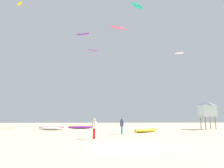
{
  "coord_description": "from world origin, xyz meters",
  "views": [
    {
      "loc": [
        -1.62,
        -13.3,
        1.76
      ],
      "look_at": [
        0.0,
        16.68,
        6.5
      ],
      "focal_mm": 34.12,
      "sensor_mm": 36.0,
      "label": 1
    }
  ],
  "objects_px": {
    "person_midground": "(122,125)",
    "kite_aloft_1": "(179,53)",
    "kite_aloft_6": "(83,34)",
    "kite_aloft_5": "(137,6)",
    "kite_grounded_near": "(51,128)",
    "kite_aloft_3": "(20,4)",
    "kite_grounded_mid": "(81,127)",
    "kite_grounded_far": "(146,130)",
    "person_foreground": "(94,127)",
    "kite_aloft_2": "(93,50)",
    "lifeguard_tower": "(207,109)",
    "kite_aloft_4": "(118,28)"
  },
  "relations": [
    {
      "from": "person_midground",
      "to": "kite_aloft_1",
      "type": "relative_size",
      "value": 0.67
    },
    {
      "from": "kite_aloft_6",
      "to": "kite_aloft_5",
      "type": "bearing_deg",
      "value": -26.53
    },
    {
      "from": "kite_aloft_1",
      "to": "kite_aloft_5",
      "type": "relative_size",
      "value": 0.79
    },
    {
      "from": "kite_aloft_1",
      "to": "kite_aloft_5",
      "type": "xyz_separation_m",
      "value": [
        -13.94,
        -15.3,
        4.69
      ]
    },
    {
      "from": "kite_grounded_near",
      "to": "kite_aloft_3",
      "type": "distance_m",
      "value": 25.48
    },
    {
      "from": "kite_grounded_mid",
      "to": "kite_aloft_1",
      "type": "bearing_deg",
      "value": 38.68
    },
    {
      "from": "kite_grounded_far",
      "to": "kite_aloft_6",
      "type": "xyz_separation_m",
      "value": [
        -9.48,
        18.25,
        19.44
      ]
    },
    {
      "from": "person_foreground",
      "to": "kite_aloft_3",
      "type": "bearing_deg",
      "value": 147.23
    },
    {
      "from": "person_foreground",
      "to": "person_midground",
      "type": "xyz_separation_m",
      "value": [
        2.83,
        4.94,
        -0.02
      ]
    },
    {
      "from": "kite_grounded_far",
      "to": "kite_grounded_mid",
      "type": "bearing_deg",
      "value": 134.64
    },
    {
      "from": "person_foreground",
      "to": "kite_aloft_6",
      "type": "xyz_separation_m",
      "value": [
        -3.42,
        26.06,
        18.72
      ]
    },
    {
      "from": "person_midground",
      "to": "kite_grounded_near",
      "type": "bearing_deg",
      "value": 156.43
    },
    {
      "from": "person_foreground",
      "to": "kite_aloft_2",
      "type": "bearing_deg",
      "value": 113.14
    },
    {
      "from": "person_foreground",
      "to": "kite_aloft_6",
      "type": "bearing_deg",
      "value": 118.04
    },
    {
      "from": "lifeguard_tower",
      "to": "kite_aloft_3",
      "type": "distance_m",
      "value": 38.05
    },
    {
      "from": "lifeguard_tower",
      "to": "kite_aloft_6",
      "type": "bearing_deg",
      "value": 147.47
    },
    {
      "from": "kite_grounded_near",
      "to": "kite_aloft_5",
      "type": "height_order",
      "value": "kite_aloft_5"
    },
    {
      "from": "kite_grounded_near",
      "to": "kite_grounded_mid",
      "type": "height_order",
      "value": "kite_grounded_mid"
    },
    {
      "from": "lifeguard_tower",
      "to": "kite_aloft_6",
      "type": "distance_m",
      "value": 29.03
    },
    {
      "from": "kite_grounded_mid",
      "to": "kite_aloft_5",
      "type": "xyz_separation_m",
      "value": [
        10.19,
        4.02,
        23.36
      ]
    },
    {
      "from": "person_midground",
      "to": "kite_grounded_mid",
      "type": "bearing_deg",
      "value": 132.17
    },
    {
      "from": "kite_grounded_far",
      "to": "kite_aloft_2",
      "type": "xyz_separation_m",
      "value": [
        -7.05,
        14.09,
        14.51
      ]
    },
    {
      "from": "kite_grounded_near",
      "to": "kite_aloft_1",
      "type": "bearing_deg",
      "value": 39.27
    },
    {
      "from": "person_midground",
      "to": "kite_grounded_near",
      "type": "xyz_separation_m",
      "value": [
        -9.25,
        8.0,
        -0.74
      ]
    },
    {
      "from": "kite_grounded_near",
      "to": "kite_aloft_1",
      "type": "relative_size",
      "value": 1.63
    },
    {
      "from": "kite_grounded_far",
      "to": "kite_aloft_6",
      "type": "bearing_deg",
      "value": 117.44
    },
    {
      "from": "person_midground",
      "to": "kite_aloft_5",
      "type": "xyz_separation_m",
      "value": [
        4.82,
        15.6,
        22.64
      ]
    },
    {
      "from": "kite_grounded_far",
      "to": "kite_aloft_2",
      "type": "bearing_deg",
      "value": 116.57
    },
    {
      "from": "kite_grounded_mid",
      "to": "kite_aloft_1",
      "type": "relative_size",
      "value": 1.79
    },
    {
      "from": "person_midground",
      "to": "kite_grounded_near",
      "type": "relative_size",
      "value": 0.41
    },
    {
      "from": "person_foreground",
      "to": "kite_aloft_3",
      "type": "relative_size",
      "value": 0.89
    },
    {
      "from": "kite_grounded_mid",
      "to": "kite_aloft_6",
      "type": "relative_size",
      "value": 1.39
    },
    {
      "from": "kite_aloft_2",
      "to": "kite_aloft_5",
      "type": "distance_m",
      "value": 12.43
    },
    {
      "from": "kite_grounded_mid",
      "to": "lifeguard_tower",
      "type": "bearing_deg",
      "value": -9.62
    },
    {
      "from": "kite_aloft_2",
      "to": "kite_aloft_3",
      "type": "distance_m",
      "value": 16.38
    },
    {
      "from": "person_midground",
      "to": "kite_grounded_far",
      "type": "height_order",
      "value": "person_midground"
    },
    {
      "from": "kite_aloft_2",
      "to": "kite_aloft_4",
      "type": "distance_m",
      "value": 9.1
    },
    {
      "from": "kite_aloft_3",
      "to": "kite_aloft_6",
      "type": "relative_size",
      "value": 0.59
    },
    {
      "from": "kite_aloft_1",
      "to": "kite_aloft_4",
      "type": "bearing_deg",
      "value": -149.59
    },
    {
      "from": "kite_aloft_4",
      "to": "kite_aloft_6",
      "type": "relative_size",
      "value": 1.27
    },
    {
      "from": "kite_grounded_far",
      "to": "kite_aloft_5",
      "type": "xyz_separation_m",
      "value": [
        1.59,
        12.73,
        23.35
      ]
    },
    {
      "from": "lifeguard_tower",
      "to": "person_foreground",
      "type": "bearing_deg",
      "value": -141.43
    },
    {
      "from": "person_foreground",
      "to": "kite_grounded_near",
      "type": "bearing_deg",
      "value": 136.96
    },
    {
      "from": "person_foreground",
      "to": "kite_grounded_mid",
      "type": "xyz_separation_m",
      "value": [
        -2.55,
        16.52,
        -0.74
      ]
    },
    {
      "from": "kite_aloft_1",
      "to": "kite_aloft_6",
      "type": "xyz_separation_m",
      "value": [
        -25.0,
        -9.78,
        0.79
      ]
    },
    {
      "from": "lifeguard_tower",
      "to": "kite_aloft_5",
      "type": "distance_m",
      "value": 23.58
    },
    {
      "from": "kite_aloft_2",
      "to": "kite_aloft_6",
      "type": "xyz_separation_m",
      "value": [
        -2.43,
        4.17,
        4.93
      ]
    },
    {
      "from": "kite_grounded_far",
      "to": "lifeguard_tower",
      "type": "bearing_deg",
      "value": 27.3
    },
    {
      "from": "person_midground",
      "to": "kite_grounded_mid",
      "type": "height_order",
      "value": "person_midground"
    },
    {
      "from": "kite_grounded_far",
      "to": "kite_aloft_3",
      "type": "height_order",
      "value": "kite_aloft_3"
    }
  ]
}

